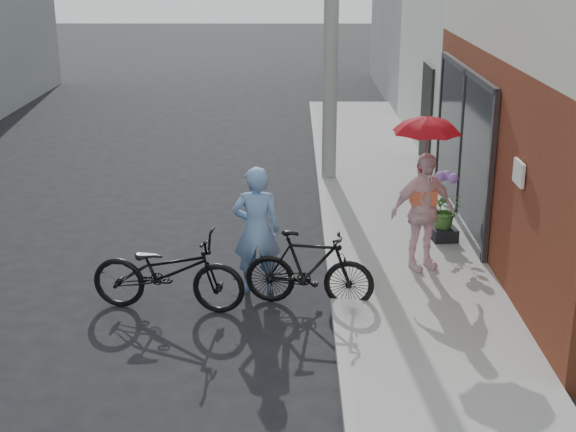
{
  "coord_description": "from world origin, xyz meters",
  "views": [
    {
      "loc": [
        0.37,
        -9.29,
        4.47
      ],
      "look_at": [
        0.32,
        0.66,
        1.1
      ],
      "focal_mm": 50.0,
      "sensor_mm": 36.0,
      "label": 1
    }
  ],
  "objects_px": {
    "bike_left": "(168,272)",
    "utility_pole": "(332,0)",
    "bike_right": "(309,269)",
    "planter": "(444,234)",
    "kimono_woman": "(422,211)",
    "officer": "(257,230)"
  },
  "relations": [
    {
      "from": "utility_pole",
      "to": "officer",
      "type": "relative_size",
      "value": 3.98
    },
    {
      "from": "officer",
      "to": "bike_right",
      "type": "relative_size",
      "value": 1.04
    },
    {
      "from": "utility_pole",
      "to": "bike_right",
      "type": "distance_m",
      "value": 6.47
    },
    {
      "from": "bike_right",
      "to": "kimono_woman",
      "type": "relative_size",
      "value": 1.01
    },
    {
      "from": "utility_pole",
      "to": "kimono_woman",
      "type": "xyz_separation_m",
      "value": [
        1.09,
        -4.71,
        -2.54
      ]
    },
    {
      "from": "bike_right",
      "to": "planter",
      "type": "bearing_deg",
      "value": -35.63
    },
    {
      "from": "utility_pole",
      "to": "kimono_woman",
      "type": "height_order",
      "value": "utility_pole"
    },
    {
      "from": "bike_left",
      "to": "officer",
      "type": "bearing_deg",
      "value": -55.27
    },
    {
      "from": "utility_pole",
      "to": "bike_left",
      "type": "xyz_separation_m",
      "value": [
        -2.31,
        -5.85,
        -2.98
      ]
    },
    {
      "from": "bike_right",
      "to": "bike_left",
      "type": "bearing_deg",
      "value": 103.83
    },
    {
      "from": "utility_pole",
      "to": "officer",
      "type": "height_order",
      "value": "utility_pole"
    },
    {
      "from": "utility_pole",
      "to": "planter",
      "type": "distance_m",
      "value": 5.13
    },
    {
      "from": "planter",
      "to": "bike_right",
      "type": "bearing_deg",
      "value": -135.07
    },
    {
      "from": "officer",
      "to": "kimono_woman",
      "type": "distance_m",
      "value": 2.36
    },
    {
      "from": "bike_left",
      "to": "utility_pole",
      "type": "bearing_deg",
      "value": -14.27
    },
    {
      "from": "planter",
      "to": "kimono_woman",
      "type": "bearing_deg",
      "value": -115.89
    },
    {
      "from": "kimono_woman",
      "to": "planter",
      "type": "bearing_deg",
      "value": 41.24
    },
    {
      "from": "bike_left",
      "to": "bike_right",
      "type": "bearing_deg",
      "value": -78.38
    },
    {
      "from": "utility_pole",
      "to": "bike_left",
      "type": "height_order",
      "value": "utility_pole"
    },
    {
      "from": "utility_pole",
      "to": "bike_left",
      "type": "relative_size",
      "value": 3.52
    },
    {
      "from": "officer",
      "to": "kimono_woman",
      "type": "relative_size",
      "value": 1.05
    },
    {
      "from": "utility_pole",
      "to": "bike_right",
      "type": "bearing_deg",
      "value": -95.0
    }
  ]
}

